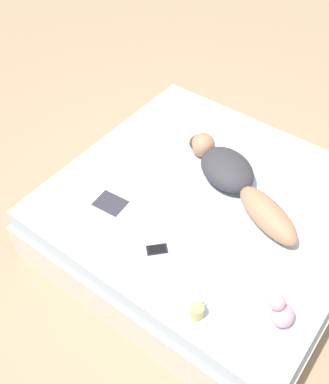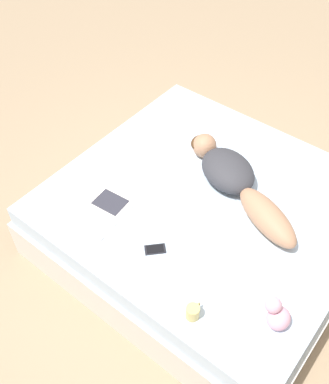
{
  "view_description": "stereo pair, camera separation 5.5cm",
  "coord_description": "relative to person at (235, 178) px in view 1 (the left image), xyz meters",
  "views": [
    {
      "loc": [
        -1.89,
        -1.03,
        2.87
      ],
      "look_at": [
        -0.19,
        0.25,
        0.56
      ],
      "focal_mm": 42.0,
      "sensor_mm": 36.0,
      "label": 1
    },
    {
      "loc": [
        -1.86,
        -1.08,
        2.87
      ],
      "look_at": [
        -0.19,
        0.25,
        0.56
      ],
      "focal_mm": 42.0,
      "sensor_mm": 36.0,
      "label": 2
    }
  ],
  "objects": [
    {
      "name": "coffee_mug",
      "position": [
        -0.98,
        -0.35,
        -0.05
      ],
      "size": [
        0.11,
        0.08,
        0.09
      ],
      "color": "tan",
      "rests_on": "bed"
    },
    {
      "name": "person",
      "position": [
        0.0,
        0.0,
        0.0
      ],
      "size": [
        0.65,
        1.16,
        0.21
      ],
      "rotation": [
        0.0,
        0.0,
        -0.41
      ],
      "color": "#A37556",
      "rests_on": "bed"
    },
    {
      "name": "bed",
      "position": [
        -0.17,
        0.09,
        -0.36
      ],
      "size": [
        1.99,
        2.13,
        0.51
      ],
      "color": "beige",
      "rests_on": "ground_plane"
    },
    {
      "name": "ground_plane",
      "position": [
        -0.17,
        0.09,
        -0.61
      ],
      "size": [
        12.0,
        12.0,
        0.0
      ],
      "primitive_type": "plane",
      "color": "#9E8466"
    },
    {
      "name": "cell_phone",
      "position": [
        -0.76,
        0.11,
        -0.09
      ],
      "size": [
        0.15,
        0.15,
        0.01
      ],
      "rotation": [
        0.0,
        0.0,
        0.81
      ],
      "color": "black",
      "rests_on": "bed"
    },
    {
      "name": "open_magazine",
      "position": [
        -0.77,
        0.59,
        -0.09
      ],
      "size": [
        0.54,
        0.35,
        0.01
      ],
      "rotation": [
        0.0,
        0.0,
        0.09
      ],
      "color": "silver",
      "rests_on": "bed"
    },
    {
      "name": "plush_toy",
      "position": [
        -0.73,
        -0.74,
        -0.01
      ],
      "size": [
        0.15,
        0.16,
        0.2
      ],
      "color": "#DB9EB2",
      "rests_on": "bed"
    }
  ]
}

